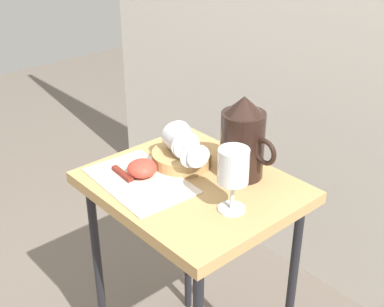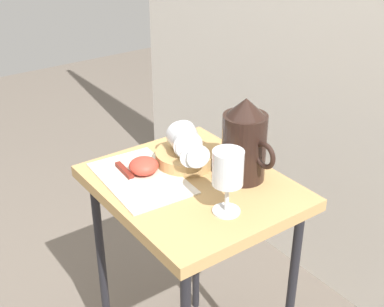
{
  "view_description": "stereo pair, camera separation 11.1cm",
  "coord_description": "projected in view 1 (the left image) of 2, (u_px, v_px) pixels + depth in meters",
  "views": [
    {
      "loc": [
        0.83,
        -0.74,
        1.34
      ],
      "look_at": [
        0.0,
        0.0,
        0.75
      ],
      "focal_mm": 48.81,
      "sensor_mm": 36.0,
      "label": 1
    },
    {
      "loc": [
        0.9,
        -0.65,
        1.34
      ],
      "look_at": [
        0.0,
        0.0,
        0.75
      ],
      "focal_mm": 48.81,
      "sensor_mm": 36.0,
      "label": 2
    }
  ],
  "objects": [
    {
      "name": "apple_half_left",
      "position": [
        142.0,
        168.0,
        1.3
      ],
      "size": [
        0.08,
        0.08,
        0.04
      ],
      "primitive_type": "ellipsoid",
      "color": "#CC3D2D",
      "rests_on": "linen_napkin"
    },
    {
      "name": "knife",
      "position": [
        129.0,
        180.0,
        1.28
      ],
      "size": [
        0.22,
        0.03,
        0.01
      ],
      "color": "silver",
      "rests_on": "linen_napkin"
    },
    {
      "name": "wine_glass_upright",
      "position": [
        233.0,
        170.0,
        1.13
      ],
      "size": [
        0.07,
        0.07,
        0.15
      ],
      "color": "silver",
      "rests_on": "table"
    },
    {
      "name": "table",
      "position": [
        192.0,
        208.0,
        1.33
      ],
      "size": [
        0.5,
        0.42,
        0.67
      ],
      "color": "tan",
      "rests_on": "ground_plane"
    },
    {
      "name": "linen_napkin",
      "position": [
        140.0,
        181.0,
        1.29
      ],
      "size": [
        0.29,
        0.2,
        0.0
      ],
      "primitive_type": "cube",
      "rotation": [
        0.0,
        0.0,
        -0.07
      ],
      "color": "beige",
      "rests_on": "table"
    },
    {
      "name": "wine_glass_tipped_far",
      "position": [
        181.0,
        141.0,
        1.33
      ],
      "size": [
        0.15,
        0.1,
        0.07
      ],
      "color": "silver",
      "rests_on": "basket_tray"
    },
    {
      "name": "pitcher",
      "position": [
        243.0,
        144.0,
        1.28
      ],
      "size": [
        0.16,
        0.11,
        0.21
      ],
      "color": "black",
      "rests_on": "table"
    },
    {
      "name": "curtain_drape",
      "position": [
        352.0,
        43.0,
        1.56
      ],
      "size": [
        2.4,
        0.03,
        1.8
      ],
      "primitive_type": "cube",
      "color": "silver",
      "rests_on": "ground_plane"
    },
    {
      "name": "basket_tray",
      "position": [
        182.0,
        158.0,
        1.37
      ],
      "size": [
        0.16,
        0.16,
        0.03
      ],
      "primitive_type": "cylinder",
      "color": "tan",
      "rests_on": "table"
    },
    {
      "name": "wine_glass_tipped_near",
      "position": [
        182.0,
        140.0,
        1.34
      ],
      "size": [
        0.16,
        0.12,
        0.07
      ],
      "color": "silver",
      "rests_on": "basket_tray"
    }
  ]
}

